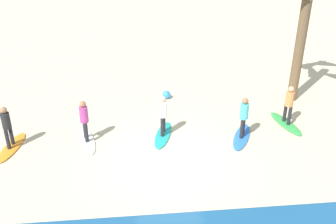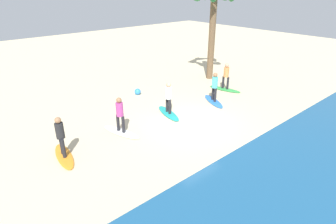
% 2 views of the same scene
% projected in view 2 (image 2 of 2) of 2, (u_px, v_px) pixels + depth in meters
% --- Properties ---
extents(ground_plane, '(60.00, 60.00, 0.00)m').
position_uv_depth(ground_plane, '(189.00, 124.00, 13.80)').
color(ground_plane, beige).
extents(surfboard_green, '(1.02, 2.17, 0.09)m').
position_uv_depth(surfboard_green, '(225.00, 89.00, 18.16)').
color(surfboard_green, green).
rests_on(surfboard_green, ground).
extents(surfer_green, '(0.32, 0.45, 1.64)m').
position_uv_depth(surfer_green, '(226.00, 74.00, 17.75)').
color(surfer_green, '#232328').
rests_on(surfer_green, surfboard_green).
extents(surfboard_blue, '(1.39, 2.14, 0.09)m').
position_uv_depth(surfboard_blue, '(214.00, 101.00, 16.30)').
color(surfboard_blue, blue).
rests_on(surfboard_blue, ground).
extents(surfer_blue, '(0.32, 0.43, 1.64)m').
position_uv_depth(surfer_blue, '(215.00, 85.00, 15.90)').
color(surfer_blue, '#232328').
rests_on(surfer_blue, surfboard_blue).
extents(surfboard_teal, '(1.10, 2.17, 0.09)m').
position_uv_depth(surfboard_teal, '(168.00, 113.00, 14.79)').
color(surfboard_teal, teal).
rests_on(surfboard_teal, ground).
extents(surfer_teal, '(0.32, 0.45, 1.64)m').
position_uv_depth(surfer_teal, '(168.00, 96.00, 14.38)').
color(surfer_teal, '#232328').
rests_on(surfer_teal, surfboard_teal).
extents(surfboard_white, '(1.05, 2.17, 0.09)m').
position_uv_depth(surfboard_white, '(121.00, 132.00, 12.92)').
color(surfboard_white, white).
rests_on(surfboard_white, ground).
extents(surfer_white, '(0.32, 0.45, 1.64)m').
position_uv_depth(surfer_white, '(120.00, 112.00, 12.51)').
color(surfer_white, '#232328').
rests_on(surfer_white, surfboard_white).
extents(surfboard_orange, '(0.94, 2.17, 0.09)m').
position_uv_depth(surfboard_orange, '(64.00, 156.00, 11.12)').
color(surfboard_orange, orange).
rests_on(surfboard_orange, ground).
extents(surfer_orange, '(0.32, 0.45, 1.64)m').
position_uv_depth(surfer_orange, '(60.00, 134.00, 10.71)').
color(surfer_orange, '#232328').
rests_on(surfer_orange, surfboard_orange).
extents(palm_tree, '(2.88, 3.03, 6.57)m').
position_uv_depth(palm_tree, '(214.00, 0.00, 18.27)').
color(palm_tree, brown).
rests_on(palm_tree, ground).
extents(beach_ball, '(0.39, 0.39, 0.39)m').
position_uv_depth(beach_ball, '(138.00, 92.00, 17.32)').
color(beach_ball, '#338CE5').
rests_on(beach_ball, ground).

